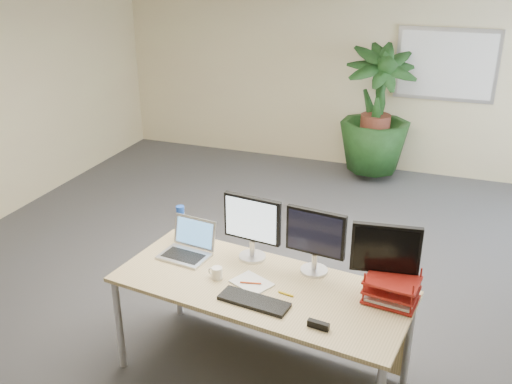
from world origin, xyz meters
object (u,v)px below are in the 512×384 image
(floor_plant, at_px, (375,127))
(laptop, at_px, (188,247))
(monitor_left, at_px, (252,224))
(monitor_right, at_px, (315,237))
(desk, at_px, (268,297))

(floor_plant, relative_size, laptop, 3.77)
(laptop, bearing_deg, monitor_left, 12.75)
(floor_plant, distance_m, monitor_right, 3.98)
(desk, xyz_separation_m, monitor_left, (-0.20, 0.22, 0.46))
(floor_plant, xyz_separation_m, laptop, (-0.77, -4.03, 0.11))
(desk, height_order, monitor_left, monitor_left)
(desk, bearing_deg, monitor_left, 132.66)
(monitor_left, xyz_separation_m, monitor_right, (0.49, -0.03, -0.01))
(laptop, bearing_deg, monitor_right, 4.39)
(desk, distance_m, monitor_left, 0.54)
(monitor_left, height_order, laptop, monitor_left)
(floor_plant, xyz_separation_m, monitor_right, (0.20, -3.96, 0.33))
(desk, bearing_deg, monitor_right, 31.98)
(desk, distance_m, floor_plant, 4.14)
(desk, relative_size, monitor_right, 4.41)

